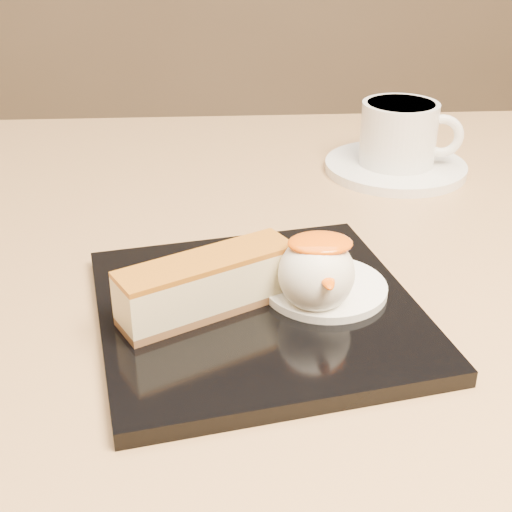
{
  "coord_description": "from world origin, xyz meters",
  "views": [
    {
      "loc": [
        -0.01,
        -0.52,
        1.0
      ],
      "look_at": [
        0.02,
        -0.08,
        0.76
      ],
      "focal_mm": 50.0,
      "sensor_mm": 36.0,
      "label": 1
    }
  ],
  "objects": [
    {
      "name": "cheesecake",
      "position": [
        -0.01,
        -0.1,
        0.75
      ],
      "size": [
        0.13,
        0.09,
        0.04
      ],
      "rotation": [
        0.0,
        0.0,
        0.5
      ],
      "color": "brown",
      "rests_on": "dessert_plate"
    },
    {
      "name": "mint_sprig",
      "position": [
        0.04,
        -0.06,
        0.74
      ],
      "size": [
        0.03,
        0.02,
        0.0
      ],
      "color": "#2B8538",
      "rests_on": "cream_smear"
    },
    {
      "name": "cream_smear",
      "position": [
        0.07,
        -0.08,
        0.73
      ],
      "size": [
        0.09,
        0.09,
        0.01
      ],
      "primitive_type": "cylinder",
      "color": "white",
      "rests_on": "dessert_plate"
    },
    {
      "name": "ice_cream_scoop",
      "position": [
        0.06,
        -0.1,
        0.76
      ],
      "size": [
        0.05,
        0.05,
        0.05
      ],
      "primitive_type": "sphere",
      "color": "white",
      "rests_on": "cream_smear"
    },
    {
      "name": "dessert_plate",
      "position": [
        0.02,
        -0.1,
        0.73
      ],
      "size": [
        0.26,
        0.26,
        0.01
      ],
      "primitive_type": "cube",
      "rotation": [
        0.0,
        0.0,
        0.2
      ],
      "color": "black",
      "rests_on": "table"
    },
    {
      "name": "coffee_cup",
      "position": [
        0.19,
        0.19,
        0.76
      ],
      "size": [
        0.11,
        0.08,
        0.06
      ],
      "rotation": [
        0.0,
        0.0,
        -0.26
      ],
      "color": "white",
      "rests_on": "saucer"
    },
    {
      "name": "mango_sauce",
      "position": [
        0.06,
        -0.1,
        0.78
      ],
      "size": [
        0.04,
        0.03,
        0.01
      ],
      "primitive_type": "ellipsoid",
      "color": "#F75C07",
      "rests_on": "ice_cream_scoop"
    },
    {
      "name": "table",
      "position": [
        0.0,
        0.0,
        0.56
      ],
      "size": [
        0.8,
        0.8,
        0.72
      ],
      "color": "black",
      "rests_on": "ground"
    },
    {
      "name": "saucer",
      "position": [
        0.19,
        0.19,
        0.72
      ],
      "size": [
        0.15,
        0.15,
        0.01
      ],
      "primitive_type": "cylinder",
      "color": "white",
      "rests_on": "table"
    }
  ]
}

